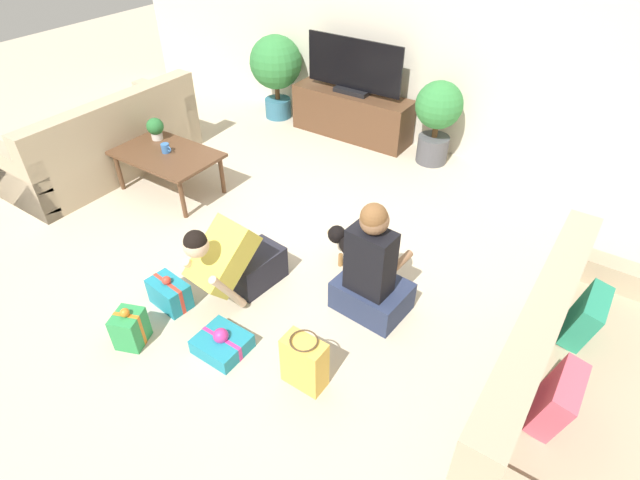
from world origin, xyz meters
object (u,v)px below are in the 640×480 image
at_px(person_sitting, 372,274).
at_px(gift_box_b, 222,343).
at_px(person_kneeling, 235,261).
at_px(potted_plant_back_left, 276,67).
at_px(sofa_left, 105,144).
at_px(sofa_right, 573,393).
at_px(gift_bag_a, 304,362).
at_px(dog, 349,245).
at_px(potted_plant_back_right, 438,115).
at_px(mug, 166,148).
at_px(tabletop_plant, 155,128).
at_px(tv_console, 352,115).
at_px(gift_box_a, 170,293).
at_px(coffee_table, 167,157).
at_px(tv, 353,69).
at_px(gift_box_c, 130,328).

height_order(person_sitting, gift_box_b, person_sitting).
bearing_deg(gift_box_b, person_kneeling, 119.97).
bearing_deg(potted_plant_back_left, sofa_left, -107.25).
bearing_deg(gift_box_b, potted_plant_back_left, 122.19).
height_order(sofa_right, person_kneeling, sofa_right).
xyz_separation_m(gift_box_b, gift_bag_a, (0.63, 0.10, 0.13)).
bearing_deg(dog, potted_plant_back_right, -165.71).
relative_size(mug, tabletop_plant, 0.54).
distance_m(sofa_right, gift_bag_a, 1.57).
height_order(tv_console, tabletop_plant, tabletop_plant).
height_order(tv_console, potted_plant_back_right, potted_plant_back_right).
relative_size(gift_box_a, tabletop_plant, 1.49).
distance_m(potted_plant_back_left, tabletop_plant, 1.90).
relative_size(coffee_table, tv_console, 0.70).
distance_m(person_sitting, gift_box_a, 1.52).
height_order(person_sitting, tabletop_plant, person_sitting).
height_order(sofa_left, potted_plant_back_right, potted_plant_back_right).
bearing_deg(person_kneeling, tabletop_plant, 159.66).
bearing_deg(coffee_table, mug, 76.88).
height_order(tv, person_sitting, tv).
height_order(tv_console, gift_box_c, tv_console).
height_order(sofa_left, sofa_right, same).
distance_m(sofa_left, gift_box_b, 3.00).
height_order(gift_bag_a, tabletop_plant, tabletop_plant).
bearing_deg(potted_plant_back_right, gift_bag_a, -80.28).
relative_size(tv, person_sitting, 1.25).
height_order(potted_plant_back_right, potted_plant_back_left, potted_plant_back_left).
bearing_deg(tv, tv_console, 0.00).
relative_size(gift_box_b, tabletop_plant, 1.52).
relative_size(person_kneeling, dog, 1.62).
xyz_separation_m(gift_box_a, tabletop_plant, (-1.52, 1.31, 0.44)).
xyz_separation_m(potted_plant_back_right, dog, (0.17, -2.05, -0.34)).
bearing_deg(dog, gift_box_b, -1.35).
distance_m(gift_box_c, gift_bag_a, 1.26).
relative_size(person_sitting, tabletop_plant, 4.32).
bearing_deg(mug, tv, 68.01).
bearing_deg(coffee_table, gift_box_c, -50.58).
xyz_separation_m(potted_plant_back_left, gift_bag_a, (2.71, -3.21, -0.46)).
bearing_deg(gift_bag_a, tv, 116.57).
xyz_separation_m(dog, gift_box_a, (-0.87, -1.15, -0.10)).
bearing_deg(gift_bag_a, coffee_table, 154.97).
distance_m(coffee_table, tv_console, 2.27).
height_order(dog, gift_box_b, dog).
xyz_separation_m(potted_plant_back_right, gift_box_a, (-0.71, -3.20, -0.44)).
bearing_deg(coffee_table, person_kneeling, -26.24).
bearing_deg(sofa_left, coffee_table, 94.72).
relative_size(tv_console, gift_box_c, 4.56).
distance_m(sofa_right, person_kneeling, 2.36).
xyz_separation_m(tv, person_kneeling, (0.72, -2.88, -0.48)).
bearing_deg(dog, potted_plant_back_left, -121.77).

